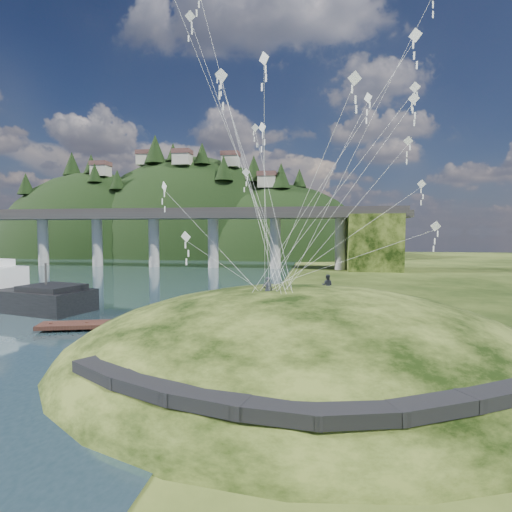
# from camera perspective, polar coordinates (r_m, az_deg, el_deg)

# --- Properties ---
(ground) EXTENTS (320.00, 320.00, 0.00)m
(ground) POSITION_cam_1_polar(r_m,az_deg,el_deg) (29.13, -9.92, -14.53)
(ground) COLOR black
(ground) RESTS_ON ground
(grass_hill) EXTENTS (36.00, 32.00, 13.00)m
(grass_hill) POSITION_cam_1_polar(r_m,az_deg,el_deg) (30.14, 6.68, -16.90)
(grass_hill) COLOR black
(grass_hill) RESTS_ON ground
(footpath) EXTENTS (22.29, 5.84, 0.83)m
(footpath) POSITION_cam_1_polar(r_m,az_deg,el_deg) (17.94, 3.57, -19.14)
(footpath) COLOR black
(footpath) RESTS_ON ground
(bridge) EXTENTS (160.00, 11.00, 15.00)m
(bridge) POSITION_cam_1_polar(r_m,az_deg,el_deg) (102.60, -11.54, 3.81)
(bridge) COLOR #2D2B2B
(bridge) RESTS_ON ground
(far_ridge) EXTENTS (153.00, 70.00, 94.50)m
(far_ridge) POSITION_cam_1_polar(r_m,az_deg,el_deg) (158.27, -10.78, -2.54)
(far_ridge) COLOR black
(far_ridge) RESTS_ON ground
(work_barge) EXTENTS (21.99, 10.62, 7.43)m
(work_barge) POSITION_cam_1_polar(r_m,az_deg,el_deg) (55.49, -31.86, -4.42)
(work_barge) COLOR black
(work_barge) RESTS_ON ground
(wooden_dock) EXTENTS (14.73, 6.29, 1.05)m
(wooden_dock) POSITION_cam_1_polar(r_m,az_deg,el_deg) (39.55, -18.57, -9.15)
(wooden_dock) COLOR #351B15
(wooden_dock) RESTS_ON ground
(kite_flyers) EXTENTS (5.02, 4.35, 1.97)m
(kite_flyers) POSITION_cam_1_polar(r_m,az_deg,el_deg) (29.50, 6.93, -2.74)
(kite_flyers) COLOR #23262F
(kite_flyers) RESTS_ON ground
(kite_swarm) EXTENTS (21.39, 15.13, 20.57)m
(kite_swarm) POSITION_cam_1_polar(r_m,az_deg,el_deg) (31.23, 6.54, 21.51)
(kite_swarm) COLOR silver
(kite_swarm) RESTS_ON ground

